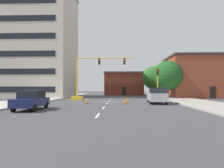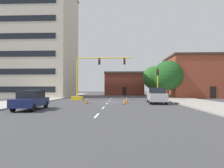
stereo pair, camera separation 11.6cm
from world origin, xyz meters
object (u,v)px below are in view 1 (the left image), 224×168
(tree_right_mid, at_px, (168,75))
(traffic_cone_roadside_b, at_px, (87,101))
(traffic_cone_roadside_a, at_px, (127,100))
(traffic_signal_gantry, at_px, (85,86))
(sedan_navy_near_left, at_px, (31,100))
(traffic_cone_roadside_c, at_px, (125,102))
(traffic_light_pole_right, at_px, (158,77))
(tree_right_far, at_px, (154,78))
(pickup_truck_silver, at_px, (157,96))

(tree_right_mid, distance_m, traffic_cone_roadside_b, 18.65)
(traffic_cone_roadside_a, distance_m, traffic_cone_roadside_b, 5.17)
(traffic_signal_gantry, distance_m, sedan_navy_near_left, 14.54)
(traffic_cone_roadside_c, bearing_deg, traffic_light_pole_right, 50.18)
(tree_right_far, bearing_deg, tree_right_mid, -87.53)
(traffic_signal_gantry, xyz_separation_m, traffic_cone_roadside_a, (6.48, -5.87, -1.91))
(tree_right_mid, xyz_separation_m, traffic_cone_roadside_a, (-8.04, -11.49, -3.89))
(tree_right_far, xyz_separation_m, traffic_cone_roadside_a, (-7.53, -23.32, -4.05))
(traffic_signal_gantry, bearing_deg, sedan_navy_near_left, -99.29)
(traffic_light_pole_right, height_order, traffic_cone_roadside_b, traffic_light_pole_right)
(traffic_cone_roadside_b, bearing_deg, sedan_navy_near_left, -118.01)
(tree_right_mid, bearing_deg, pickup_truck_silver, -109.74)
(tree_right_far, height_order, traffic_cone_roadside_a, tree_right_far)
(sedan_navy_near_left, distance_m, traffic_cone_roadside_a, 12.20)
(sedan_navy_near_left, height_order, traffic_cone_roadside_c, sedan_navy_near_left)
(traffic_cone_roadside_a, xyz_separation_m, traffic_cone_roadside_c, (-0.36, -2.14, -0.06))
(traffic_light_pole_right, bearing_deg, traffic_cone_roadside_c, -129.82)
(pickup_truck_silver, bearing_deg, traffic_cone_roadside_b, -175.64)
(tree_right_mid, bearing_deg, traffic_cone_roadside_b, -135.68)
(traffic_signal_gantry, relative_size, tree_right_far, 1.35)
(traffic_light_pole_right, relative_size, traffic_cone_roadside_b, 6.21)
(traffic_cone_roadside_a, height_order, traffic_cone_roadside_b, same)
(traffic_signal_gantry, bearing_deg, traffic_cone_roadside_b, -78.35)
(traffic_light_pole_right, height_order, tree_right_far, tree_right_far)
(traffic_light_pole_right, xyz_separation_m, traffic_cone_roadside_c, (-5.06, -6.07, -3.21))
(pickup_truck_silver, bearing_deg, traffic_light_pole_right, 77.53)
(tree_right_far, xyz_separation_m, pickup_truck_silver, (-3.82, -23.92, -3.46))
(tree_right_mid, distance_m, traffic_cone_roadside_a, 14.55)
(tree_right_mid, relative_size, traffic_cone_roadside_c, 10.89)
(tree_right_mid, bearing_deg, traffic_signal_gantry, -158.85)
(pickup_truck_silver, xyz_separation_m, traffic_cone_roadside_a, (-3.70, 0.59, -0.59))
(traffic_light_pole_right, bearing_deg, tree_right_far, 81.72)
(tree_right_mid, distance_m, tree_right_far, 11.85)
(tree_right_far, bearing_deg, traffic_cone_roadside_b, -117.03)
(tree_right_far, distance_m, sedan_navy_near_left, 35.87)
(traffic_light_pole_right, relative_size, pickup_truck_silver, 0.87)
(tree_right_mid, relative_size, traffic_cone_roadside_a, 9.08)
(tree_right_mid, bearing_deg, sedan_navy_near_left, -130.27)
(sedan_navy_near_left, xyz_separation_m, traffic_cone_roadside_a, (8.82, 8.41, -0.51))
(traffic_light_pole_right, height_order, traffic_cone_roadside_c, traffic_light_pole_right)
(traffic_light_pole_right, bearing_deg, sedan_navy_near_left, -137.62)
(pickup_truck_silver, relative_size, traffic_cone_roadside_b, 7.13)
(pickup_truck_silver, distance_m, traffic_cone_roadside_a, 3.80)
(tree_right_mid, xyz_separation_m, tree_right_far, (-0.51, 11.84, 0.16))
(traffic_light_pole_right, xyz_separation_m, pickup_truck_silver, (-1.00, -4.52, -2.55))
(pickup_truck_silver, xyz_separation_m, traffic_cone_roadside_b, (-8.71, -0.66, -0.59))
(pickup_truck_silver, height_order, traffic_cone_roadside_b, pickup_truck_silver)
(tree_right_far, bearing_deg, traffic_cone_roadside_c, -107.20)
(tree_right_far, height_order, traffic_cone_roadside_b, tree_right_far)
(traffic_cone_roadside_c, bearing_deg, traffic_signal_gantry, 127.39)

